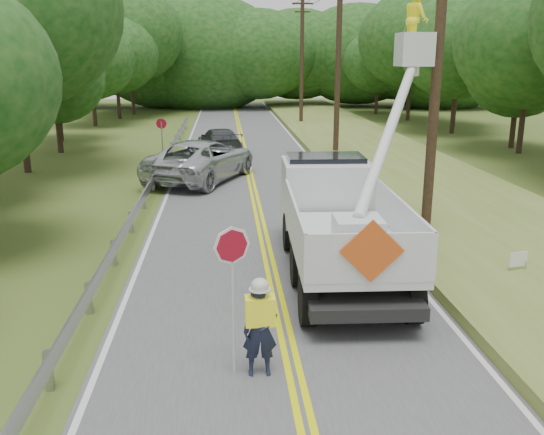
{
  "coord_description": "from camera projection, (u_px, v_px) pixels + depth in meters",
  "views": [
    {
      "loc": [
        -1.12,
        -7.88,
        5.35
      ],
      "look_at": [
        0.0,
        6.0,
        1.5
      ],
      "focal_mm": 38.65,
      "sensor_mm": 36.0,
      "label": 1
    }
  ],
  "objects": [
    {
      "name": "flagger",
      "position": [
        259.0,
        323.0,
        9.93
      ],
      "size": [
        1.06,
        0.41,
        2.67
      ],
      "color": "#191E33",
      "rests_on": "road"
    },
    {
      "name": "utility_poles",
      "position": [
        370.0,
        58.0,
        24.41
      ],
      "size": [
        1.6,
        43.3,
        10.0
      ],
      "color": "black",
      "rests_on": "ground"
    },
    {
      "name": "suv_silver",
      "position": [
        202.0,
        160.0,
        25.81
      ],
      "size": [
        5.37,
        7.15,
        1.8
      ],
      "primitive_type": "imported",
      "rotation": [
        0.0,
        0.0,
        2.72
      ],
      "color": "#B8BDC1",
      "rests_on": "road"
    },
    {
      "name": "road",
      "position": [
        255.0,
        200.0,
        22.53
      ],
      "size": [
        7.2,
        96.0,
        0.03
      ],
      "color": "#4E4E51",
      "rests_on": "ground"
    },
    {
      "name": "suv_darkgrey",
      "position": [
        220.0,
        141.0,
        33.15
      ],
      "size": [
        2.81,
        5.08,
        1.39
      ],
      "primitive_type": "imported",
      "rotation": [
        0.0,
        0.0,
        3.33
      ],
      "color": "#3A3F43",
      "rests_on": "road"
    },
    {
      "name": "treeline_left",
      "position": [
        67.0,
        42.0,
        34.39
      ],
      "size": [
        10.8,
        56.0,
        11.79
      ],
      "color": "#332319",
      "rests_on": "ground"
    },
    {
      "name": "treeline_horizon",
      "position": [
        249.0,
        54.0,
        61.58
      ],
      "size": [
        58.28,
        14.62,
        12.3
      ],
      "color": "#0F4010",
      "rests_on": "ground"
    },
    {
      "name": "tall_grass_verge",
      "position": [
        435.0,
        193.0,
        23.05
      ],
      "size": [
        7.0,
        96.0,
        0.3
      ],
      "primitive_type": "cube",
      "color": "olive",
      "rests_on": "ground"
    },
    {
      "name": "stop_sign_permanent",
      "position": [
        162.0,
        135.0,
        28.37
      ],
      "size": [
        0.52,
        0.06,
        2.46
      ],
      "color": "#93969B",
      "rests_on": "ground"
    },
    {
      "name": "bucket_truck",
      "position": [
        340.0,
        202.0,
        15.5
      ],
      "size": [
        4.46,
        7.5,
        7.17
      ],
      "color": "black",
      "rests_on": "road"
    },
    {
      "name": "ground",
      "position": [
        303.0,
        413.0,
        9.09
      ],
      "size": [
        140.0,
        140.0,
        0.0
      ],
      "primitive_type": "plane",
      "color": "#475B23",
      "rests_on": "ground"
    },
    {
      "name": "treeline_right",
      "position": [
        522.0,
        43.0,
        32.47
      ],
      "size": [
        11.44,
        54.56,
        11.12
      ],
      "color": "#332319",
      "rests_on": "ground"
    },
    {
      "name": "yard_sign",
      "position": [
        518.0,
        260.0,
        14.28
      ],
      "size": [
        0.51,
        0.16,
        0.75
      ],
      "color": "white",
      "rests_on": "ground"
    },
    {
      "name": "guardrail",
      "position": [
        152.0,
        183.0,
        22.94
      ],
      "size": [
        0.18,
        48.0,
        0.77
      ],
      "color": "#93969B",
      "rests_on": "ground"
    }
  ]
}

